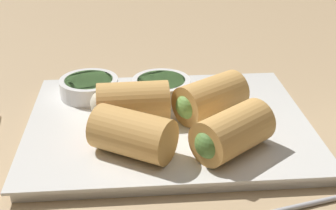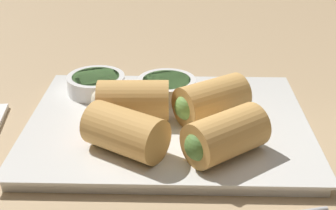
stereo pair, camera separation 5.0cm
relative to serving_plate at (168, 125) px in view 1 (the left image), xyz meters
The scene contains 8 objects.
table_surface 2.90cm from the serving_plate, 119.47° to the right, with size 180.00×140.00×2.00cm.
serving_plate is the anchor object (origin of this frame).
roll_front_left 5.30cm from the serving_plate, behind, with size 8.79×4.82×4.58cm.
roll_front_right 9.78cm from the serving_plate, 53.77° to the right, with size 9.08×8.45×4.58cm.
roll_back_left 8.52cm from the serving_plate, 123.82° to the right, with size 9.15×8.03×4.58cm.
roll_back_right 5.49cm from the serving_plate, ahead, with size 9.13×8.24×4.58cm.
dipping_bowl_near 6.56cm from the serving_plate, 93.04° to the left, with size 7.29×7.29×2.21cm.
dipping_bowl_far 11.86cm from the serving_plate, 142.72° to the left, with size 7.29×7.29×2.21cm.
Camera 1 is at (-2.68, -44.57, 29.11)cm, focal length 50.00 mm.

